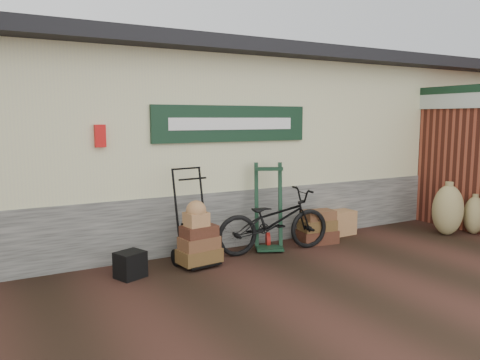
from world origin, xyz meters
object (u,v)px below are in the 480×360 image
(porter_trolley, at_px, (193,216))
(black_trunk, at_px, (130,265))
(suitcase_stack, at_px, (317,226))
(bicycle, at_px, (274,218))
(green_barrow, at_px, (269,207))
(wicker_hamper, at_px, (335,223))

(porter_trolley, xyz_separation_m, black_trunk, (-0.94, -0.14, -0.52))
(porter_trolley, bearing_deg, suitcase_stack, -6.19)
(porter_trolley, xyz_separation_m, bicycle, (1.31, -0.04, -0.16))
(black_trunk, bearing_deg, bicycle, 2.60)
(suitcase_stack, height_order, bicycle, bicycle)
(green_barrow, height_order, suitcase_stack, green_barrow)
(green_barrow, bearing_deg, black_trunk, -148.23)
(bicycle, bearing_deg, wicker_hamper, -69.14)
(porter_trolley, height_order, green_barrow, porter_trolley)
(green_barrow, height_order, bicycle, green_barrow)
(green_barrow, relative_size, wicker_hamper, 2.08)
(porter_trolley, distance_m, bicycle, 1.32)
(green_barrow, relative_size, bicycle, 0.73)
(green_barrow, distance_m, bicycle, 0.22)
(suitcase_stack, relative_size, bicycle, 0.34)
(green_barrow, xyz_separation_m, suitcase_stack, (0.89, -0.09, -0.40))
(porter_trolley, xyz_separation_m, wicker_hamper, (2.85, 0.34, -0.48))
(suitcase_stack, bearing_deg, wicker_hamper, 25.15)
(wicker_hamper, xyz_separation_m, black_trunk, (-3.79, -0.48, -0.04))
(wicker_hamper, bearing_deg, suitcase_stack, -154.85)
(black_trunk, bearing_deg, wicker_hamper, 7.28)
(bicycle, bearing_deg, black_trunk, 99.50)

